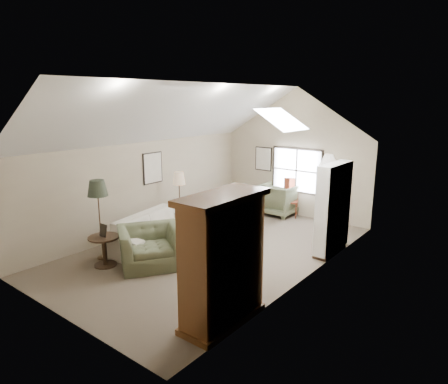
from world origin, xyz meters
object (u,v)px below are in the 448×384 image
Objects in this scene: coffee_table at (212,228)px; side_chair at (290,198)px; armchair_far at (279,199)px; armchair_near at (150,247)px; side_table at (105,251)px; sofa at (155,230)px; armoire at (223,260)px.

side_chair is (0.75, 2.94, 0.38)m from coffee_table.
coffee_table is 0.72× the size of side_chair.
armchair_far reaches higher than coffee_table.
side_table is at bearing 163.25° from armchair_near.
side_chair is (1.37, 5.93, 0.26)m from side_table.
side_chair reaches higher than armchair_far.
armchair_far is 1.61× the size of side_table.
sofa is 1.60m from side_table.
armoire is 4.36m from coffee_table.
armchair_near is at bearing -147.54° from sofa.
sofa is at bearing 76.65° from armchair_near.
armchair_near is at bearing 163.17° from armoire.
armchair_near is 1.13× the size of side_chair.
sofa reaches higher than side_table.
armchair_near is 5.28m from armchair_far.
armchair_near is 5.31m from side_chair.
sofa is 4.46m from armchair_far.
side_table is at bearing -127.05° from side_chair.
side_table is at bearing 177.16° from armoire.
armoire is 1.84× the size of side_chair.
sofa is 2.47× the size of armchair_far.
armchair_far is at bearing 82.92° from coffee_table.
armchair_far is 6.01m from side_table.
coffee_table is at bearing 37.89° from armchair_near.
side_table is at bearing 173.15° from sofa.
coffee_table is at bearing 78.32° from side_table.
armoire reaches higher than side_chair.
armchair_near is 1.56× the size of coffee_table.
armoire is at bearing -2.84° from side_table.
armchair_near is at bearing 39.49° from side_table.
armoire is 4.07m from sofa.
armoire is at bearing -94.80° from side_chair.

